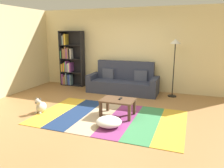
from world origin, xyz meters
TOP-DOWN VIEW (x-y plane):
  - ground_plane at (0.00, 0.00)m, footprint 14.00×14.00m
  - back_wall at (0.00, 2.55)m, footprint 6.80×0.10m
  - left_wall at (-3.40, 0.75)m, footprint 0.10×5.50m
  - rug at (0.22, -0.20)m, footprint 3.36×2.06m
  - couch at (-0.14, 2.02)m, footprint 2.26×0.80m
  - bookshelf at (-2.29, 2.31)m, footprint 0.90×0.28m
  - coffee_table at (0.37, -0.03)m, footprint 0.76×0.52m
  - pouf at (0.39, -0.67)m, footprint 0.53×0.52m
  - dog at (-1.46, -0.47)m, footprint 0.22×0.35m
  - standing_lamp at (1.41, 2.08)m, footprint 0.32×0.32m
  - tv_remote at (0.41, 0.02)m, footprint 0.05×0.15m

SIDE VIEW (x-z plane):
  - ground_plane at x=0.00m, z-range 0.00..0.00m
  - rug at x=0.22m, z-range 0.00..0.01m
  - pouf at x=0.39m, z-range 0.01..0.20m
  - dog at x=-1.46m, z-range -0.04..0.36m
  - coffee_table at x=0.37m, z-range 0.14..0.53m
  - couch at x=-0.14m, z-range -0.16..0.84m
  - tv_remote at x=0.41m, z-range 0.40..0.42m
  - bookshelf at x=-2.29m, z-range -0.07..1.90m
  - back_wall at x=0.00m, z-range 0.00..2.70m
  - left_wall at x=-3.40m, z-range 0.00..2.70m
  - standing_lamp at x=1.41m, z-range 0.58..2.31m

